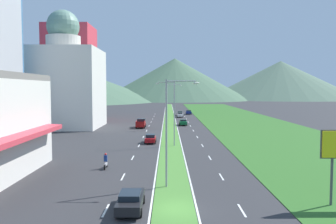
# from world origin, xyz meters

# --- Properties ---
(ground_plane) EXTENTS (600.00, 600.00, 0.00)m
(ground_plane) POSITION_xyz_m (0.00, 0.00, 0.00)
(ground_plane) COLOR #2D2D30
(grass_median) EXTENTS (3.20, 240.00, 0.06)m
(grass_median) POSITION_xyz_m (0.00, 60.00, 0.03)
(grass_median) COLOR #477F33
(grass_median) RESTS_ON ground_plane
(grass_verge_right) EXTENTS (24.00, 240.00, 0.06)m
(grass_verge_right) POSITION_xyz_m (20.60, 60.00, 0.03)
(grass_verge_right) COLOR #2D6023
(grass_verge_right) RESTS_ON ground_plane
(lane_dash_left_2) EXTENTS (0.16, 2.80, 0.01)m
(lane_dash_left_2) POSITION_xyz_m (-5.10, -0.20, 0.01)
(lane_dash_left_2) COLOR silver
(lane_dash_left_2) RESTS_ON ground_plane
(lane_dash_left_3) EXTENTS (0.16, 2.80, 0.01)m
(lane_dash_left_3) POSITION_xyz_m (-5.10, 9.70, 0.01)
(lane_dash_left_3) COLOR silver
(lane_dash_left_3) RESTS_ON ground_plane
(lane_dash_left_4) EXTENTS (0.16, 2.80, 0.01)m
(lane_dash_left_4) POSITION_xyz_m (-5.10, 19.59, 0.01)
(lane_dash_left_4) COLOR silver
(lane_dash_left_4) RESTS_ON ground_plane
(lane_dash_left_5) EXTENTS (0.16, 2.80, 0.01)m
(lane_dash_left_5) POSITION_xyz_m (-5.10, 29.49, 0.01)
(lane_dash_left_5) COLOR silver
(lane_dash_left_5) RESTS_ON ground_plane
(lane_dash_left_6) EXTENTS (0.16, 2.80, 0.01)m
(lane_dash_left_6) POSITION_xyz_m (-5.10, 39.39, 0.01)
(lane_dash_left_6) COLOR silver
(lane_dash_left_6) RESTS_ON ground_plane
(lane_dash_left_7) EXTENTS (0.16, 2.80, 0.01)m
(lane_dash_left_7) POSITION_xyz_m (-5.10, 49.29, 0.01)
(lane_dash_left_7) COLOR silver
(lane_dash_left_7) RESTS_ON ground_plane
(lane_dash_left_8) EXTENTS (0.16, 2.80, 0.01)m
(lane_dash_left_8) POSITION_xyz_m (-5.10, 59.19, 0.01)
(lane_dash_left_8) COLOR silver
(lane_dash_left_8) RESTS_ON ground_plane
(lane_dash_left_9) EXTENTS (0.16, 2.80, 0.01)m
(lane_dash_left_9) POSITION_xyz_m (-5.10, 69.09, 0.01)
(lane_dash_left_9) COLOR silver
(lane_dash_left_9) RESTS_ON ground_plane
(lane_dash_left_10) EXTENTS (0.16, 2.80, 0.01)m
(lane_dash_left_10) POSITION_xyz_m (-5.10, 78.99, 0.01)
(lane_dash_left_10) COLOR silver
(lane_dash_left_10) RESTS_ON ground_plane
(lane_dash_left_11) EXTENTS (0.16, 2.80, 0.01)m
(lane_dash_left_11) POSITION_xyz_m (-5.10, 88.88, 0.01)
(lane_dash_left_11) COLOR silver
(lane_dash_left_11) RESTS_ON ground_plane
(lane_dash_left_12) EXTENTS (0.16, 2.80, 0.01)m
(lane_dash_left_12) POSITION_xyz_m (-5.10, 98.78, 0.01)
(lane_dash_left_12) COLOR silver
(lane_dash_left_12) RESTS_ON ground_plane
(lane_dash_right_2) EXTENTS (0.16, 2.80, 0.01)m
(lane_dash_right_2) POSITION_xyz_m (5.10, -0.20, 0.01)
(lane_dash_right_2) COLOR silver
(lane_dash_right_2) RESTS_ON ground_plane
(lane_dash_right_3) EXTENTS (0.16, 2.80, 0.01)m
(lane_dash_right_3) POSITION_xyz_m (5.10, 9.70, 0.01)
(lane_dash_right_3) COLOR silver
(lane_dash_right_3) RESTS_ON ground_plane
(lane_dash_right_4) EXTENTS (0.16, 2.80, 0.01)m
(lane_dash_right_4) POSITION_xyz_m (5.10, 19.59, 0.01)
(lane_dash_right_4) COLOR silver
(lane_dash_right_4) RESTS_ON ground_plane
(lane_dash_right_5) EXTENTS (0.16, 2.80, 0.01)m
(lane_dash_right_5) POSITION_xyz_m (5.10, 29.49, 0.01)
(lane_dash_right_5) COLOR silver
(lane_dash_right_5) RESTS_ON ground_plane
(lane_dash_right_6) EXTENTS (0.16, 2.80, 0.01)m
(lane_dash_right_6) POSITION_xyz_m (5.10, 39.39, 0.01)
(lane_dash_right_6) COLOR silver
(lane_dash_right_6) RESTS_ON ground_plane
(lane_dash_right_7) EXTENTS (0.16, 2.80, 0.01)m
(lane_dash_right_7) POSITION_xyz_m (5.10, 49.29, 0.01)
(lane_dash_right_7) COLOR silver
(lane_dash_right_7) RESTS_ON ground_plane
(lane_dash_right_8) EXTENTS (0.16, 2.80, 0.01)m
(lane_dash_right_8) POSITION_xyz_m (5.10, 59.19, 0.01)
(lane_dash_right_8) COLOR silver
(lane_dash_right_8) RESTS_ON ground_plane
(lane_dash_right_9) EXTENTS (0.16, 2.80, 0.01)m
(lane_dash_right_9) POSITION_xyz_m (5.10, 69.09, 0.01)
(lane_dash_right_9) COLOR silver
(lane_dash_right_9) RESTS_ON ground_plane
(lane_dash_right_10) EXTENTS (0.16, 2.80, 0.01)m
(lane_dash_right_10) POSITION_xyz_m (5.10, 78.99, 0.01)
(lane_dash_right_10) COLOR silver
(lane_dash_right_10) RESTS_ON ground_plane
(lane_dash_right_11) EXTENTS (0.16, 2.80, 0.01)m
(lane_dash_right_11) POSITION_xyz_m (5.10, 88.88, 0.01)
(lane_dash_right_11) COLOR silver
(lane_dash_right_11) RESTS_ON ground_plane
(lane_dash_right_12) EXTENTS (0.16, 2.80, 0.01)m
(lane_dash_right_12) POSITION_xyz_m (5.10, 98.78, 0.01)
(lane_dash_right_12) COLOR silver
(lane_dash_right_12) RESTS_ON ground_plane
(edge_line_median_left) EXTENTS (0.16, 240.00, 0.01)m
(edge_line_median_left) POSITION_xyz_m (-1.75, 60.00, 0.01)
(edge_line_median_left) COLOR silver
(edge_line_median_left) RESTS_ON ground_plane
(edge_line_median_right) EXTENTS (0.16, 240.00, 0.01)m
(edge_line_median_right) POSITION_xyz_m (1.75, 60.00, 0.01)
(edge_line_median_right) COLOR silver
(edge_line_median_right) RESTS_ON ground_plane
(domed_building) EXTENTS (16.83, 16.83, 27.44)m
(domed_building) POSITION_xyz_m (-24.93, 56.14, 10.61)
(domed_building) COLOR silver
(domed_building) RESTS_ON ground_plane
(midrise_colored) EXTENTS (13.17, 13.17, 27.38)m
(midrise_colored) POSITION_xyz_m (-29.11, 76.72, 13.69)
(midrise_colored) COLOR #D83847
(midrise_colored) RESTS_ON ground_plane
(hill_far_left) EXTENTS (212.62, 212.62, 38.91)m
(hill_far_left) POSITION_xyz_m (-111.98, 235.94, 19.46)
(hill_far_left) COLOR #47664C
(hill_far_left) RESTS_ON ground_plane
(hill_far_center) EXTENTS (124.06, 124.06, 34.43)m
(hill_far_center) POSITION_xyz_m (5.29, 263.39, 17.21)
(hill_far_center) COLOR #47664C
(hill_far_center) RESTS_ON ground_plane
(hill_far_right) EXTENTS (134.91, 134.91, 34.20)m
(hill_far_right) POSITION_xyz_m (100.99, 287.24, 17.10)
(hill_far_right) COLOR #516B56
(hill_far_right) RESTS_ON ground_plane
(street_lamp_near) EXTENTS (3.07, 0.36, 9.96)m
(street_lamp_near) POSITION_xyz_m (-0.26, 5.95, 5.70)
(street_lamp_near) COLOR #99999E
(street_lamp_near) RESTS_ON ground_plane
(street_lamp_mid) EXTENTS (3.01, 0.28, 10.29)m
(street_lamp_mid) POSITION_xyz_m (0.27, 29.05, 5.87)
(street_lamp_mid) COLOR #99999E
(street_lamp_mid) RESTS_ON ground_plane
(street_lamp_far) EXTENTS (3.48, 0.48, 10.19)m
(street_lamp_far) POSITION_xyz_m (-0.32, 52.16, 5.87)
(street_lamp_far) COLOR #99999E
(street_lamp_far) RESTS_ON ground_plane
(car_0) EXTENTS (1.93, 4.76, 1.42)m
(car_0) POSITION_xyz_m (-3.24, -0.13, 0.74)
(car_0) COLOR black
(car_0) RESTS_ON ground_plane
(car_1) EXTENTS (1.86, 4.39, 1.52)m
(car_1) POSITION_xyz_m (3.41, 85.16, 0.79)
(car_1) COLOR silver
(car_1) RESTS_ON ground_plane
(car_2) EXTENTS (1.91, 4.63, 1.47)m
(car_2) POSITION_xyz_m (3.62, 92.39, 0.76)
(car_2) COLOR slate
(car_2) RESTS_ON ground_plane
(car_3) EXTENTS (1.86, 4.10, 1.48)m
(car_3) POSITION_xyz_m (-3.40, 32.22, 0.75)
(car_3) COLOR maroon
(car_3) RESTS_ON ground_plane
(car_4) EXTENTS (1.92, 4.62, 1.45)m
(car_4) POSITION_xyz_m (3.35, 60.62, 0.76)
(car_4) COLOR #0C5128
(car_4) RESTS_ON ground_plane
(car_5) EXTENTS (1.97, 4.09, 1.47)m
(car_5) POSITION_xyz_m (6.96, 98.02, 0.77)
(car_5) COLOR navy
(car_5) RESTS_ON ground_plane
(pickup_truck_0) EXTENTS (2.18, 5.40, 2.00)m
(pickup_truck_0) POSITION_xyz_m (-6.82, 55.37, 0.98)
(pickup_truck_0) COLOR maroon
(pickup_truck_0) RESTS_ON ground_plane
(motorcycle_rider) EXTENTS (0.36, 2.00, 1.80)m
(motorcycle_rider) POSITION_xyz_m (-7.55, 13.41, 0.75)
(motorcycle_rider) COLOR black
(motorcycle_rider) RESTS_ON ground_plane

